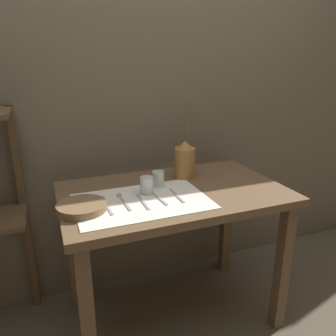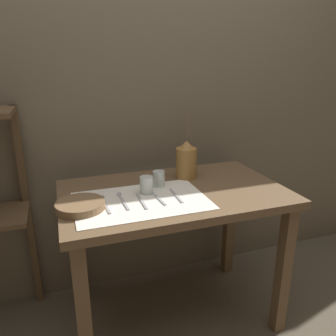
{
  "view_description": "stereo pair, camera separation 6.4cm",
  "coord_description": "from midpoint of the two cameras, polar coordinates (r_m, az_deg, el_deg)",
  "views": [
    {
      "loc": [
        -0.59,
        -1.42,
        1.39
      ],
      "look_at": [
        -0.03,
        0.0,
        0.89
      ],
      "focal_mm": 35.0,
      "sensor_mm": 36.0,
      "label": 1
    },
    {
      "loc": [
        -0.53,
        -1.44,
        1.39
      ],
      "look_at": [
        -0.03,
        0.0,
        0.89
      ],
      "focal_mm": 35.0,
      "sensor_mm": 36.0,
      "label": 2
    }
  ],
  "objects": [
    {
      "name": "wooden_table",
      "position": [
        1.7,
        -0.14,
        -7.56
      ],
      "size": [
        1.12,
        0.68,
        0.77
      ],
      "color": "brown",
      "rests_on": "ground_plane"
    },
    {
      "name": "glass_tumbler_near",
      "position": [
        1.59,
        -4.82,
        -3.08
      ],
      "size": [
        0.07,
        0.07,
        0.08
      ],
      "color": "silver",
      "rests_on": "wooden_table"
    },
    {
      "name": "wooden_bowl",
      "position": [
        1.48,
        -16.01,
        -6.6
      ],
      "size": [
        0.21,
        0.21,
        0.04
      ],
      "color": "brown",
      "rests_on": "wooden_table"
    },
    {
      "name": "glass_tumbler_far",
      "position": [
        1.68,
        -2.81,
        -1.9
      ],
      "size": [
        0.06,
        0.06,
        0.08
      ],
      "color": "silver",
      "rests_on": "wooden_table"
    },
    {
      "name": "spoon_outer",
      "position": [
        1.56,
        -9.32,
        -5.2
      ],
      "size": [
        0.03,
        0.19,
        0.02
      ],
      "color": "#A8A8AD",
      "rests_on": "wooden_table"
    },
    {
      "name": "spoon_inner",
      "position": [
        1.54,
        -12.21,
        -5.75
      ],
      "size": [
        0.03,
        0.19,
        0.02
      ],
      "color": "#A8A8AD",
      "rests_on": "wooden_table"
    },
    {
      "name": "stone_wall_back",
      "position": [
        1.97,
        -5.05,
        12.56
      ],
      "size": [
        7.0,
        0.06,
        2.4
      ],
      "color": "#6B5E4C",
      "rests_on": "ground_plane"
    },
    {
      "name": "knife_center",
      "position": [
        1.55,
        -2.8,
        -5.26
      ],
      "size": [
        0.03,
        0.18,
        0.0
      ],
      "color": "#A8A8AD",
      "rests_on": "wooden_table"
    },
    {
      "name": "fork_outer",
      "position": [
        1.58,
        0.34,
        -4.78
      ],
      "size": [
        0.01,
        0.18,
        0.0
      ],
      "color": "#A8A8AD",
      "rests_on": "wooden_table"
    },
    {
      "name": "fork_inner",
      "position": [
        1.51,
        -5.6,
        -5.87
      ],
      "size": [
        0.01,
        0.18,
        0.0
      ],
      "color": "#A8A8AD",
      "rests_on": "wooden_table"
    },
    {
      "name": "pitcher_with_flowers",
      "position": [
        1.8,
        1.91,
        1.31
      ],
      "size": [
        0.11,
        0.11,
        0.42
      ],
      "color": "olive",
      "rests_on": "wooden_table"
    },
    {
      "name": "ground_plane",
      "position": [
        2.07,
        -0.13,
        -24.06
      ],
      "size": [
        12.0,
        12.0,
        0.0
      ],
      "primitive_type": "plane",
      "color": "brown"
    },
    {
      "name": "linen_cloth",
      "position": [
        1.53,
        -5.72,
        -5.77
      ],
      "size": [
        0.61,
        0.4,
        0.0
      ],
      "color": "white",
      "rests_on": "wooden_table"
    }
  ]
}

